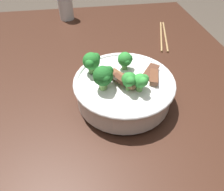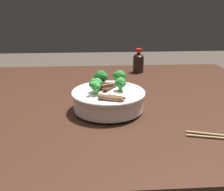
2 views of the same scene
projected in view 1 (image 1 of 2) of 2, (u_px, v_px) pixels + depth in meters
dining_table at (80, 140)px, 0.58m from camera, size 1.41×1.08×0.75m
rice_bowl at (123, 87)px, 0.52m from camera, size 0.25×0.25×0.13m
drinking_glass at (66, 6)px, 0.89m from camera, size 0.06×0.06×0.13m
chopsticks_pair at (163, 36)px, 0.81m from camera, size 0.23×0.09×0.01m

